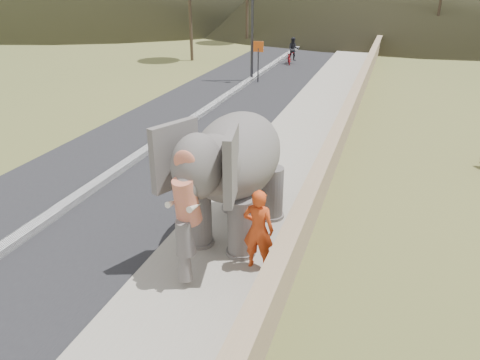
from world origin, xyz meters
name	(u,v)px	position (x,y,z in m)	size (l,w,h in m)	color
ground	(224,255)	(0.00, 0.00, 0.00)	(160.00, 160.00, 0.00)	olive
road	(196,119)	(-5.00, 10.00, 0.01)	(7.00, 120.00, 0.03)	black
median	(196,117)	(-5.00, 10.00, 0.11)	(0.35, 120.00, 0.22)	black
walkway	(306,128)	(0.00, 10.00, 0.07)	(3.00, 120.00, 0.15)	#9E9687
parapet	(346,121)	(1.65, 10.00, 0.55)	(0.30, 120.00, 1.10)	tan
signboard	(258,55)	(-4.50, 18.22, 1.64)	(0.60, 0.08, 2.40)	#2D2D33
elephant_and_man	(237,173)	(0.02, 0.96, 1.70)	(2.60, 4.52, 3.13)	slate
motorcyclist	(291,54)	(-3.95, 24.79, 0.74)	(1.25, 1.76, 1.87)	maroon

